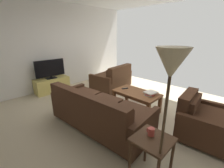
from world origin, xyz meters
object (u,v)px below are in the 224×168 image
flat_tv (50,69)px  armchair_side (202,120)px  sofa_main (97,111)px  tv_stand (52,85)px  loveseat_near (113,79)px  end_table (152,147)px  coffee_table (136,95)px  coffee_mug (151,132)px  floor_lamp (170,79)px  tv_remote (125,88)px  book_stack (150,93)px

flat_tv → armchair_side: (-4.15, -0.89, -0.43)m
sofa_main → tv_stand: (2.60, -0.26, -0.14)m
loveseat_near → end_table: loveseat_near is taller
sofa_main → loveseat_near: 2.32m
coffee_table → armchair_side: bearing=179.7°
flat_tv → coffee_mug: bearing=173.1°
flat_tv → armchair_side: size_ratio=0.91×
floor_lamp → tv_remote: (1.76, -1.54, -0.94)m
flat_tv → book_stack: flat_tv is taller
floor_lamp → book_stack: bearing=-56.7°
flat_tv → armchair_side: flat_tv is taller
tv_remote → book_stack: bearing=-171.6°
sofa_main → tv_remote: (0.26, -1.15, 0.12)m
coffee_table → tv_stand: coffee_table is taller
coffee_table → armchair_side: (-1.45, 0.01, -0.06)m
book_stack → coffee_table: bearing=15.2°
coffee_mug → flat_tv: bearing=-6.9°
floor_lamp → book_stack: floor_lamp is taller
armchair_side → flat_tv: bearing=12.1°
loveseat_near → coffee_mug: 3.39m
loveseat_near → tv_stand: bearing=52.7°
end_table → book_stack: size_ratio=1.94×
flat_tv → coffee_mug: size_ratio=9.01×
tv_stand → book_stack: (-3.03, -0.98, 0.28)m
tv_stand → tv_remote: (-2.35, -0.88, 0.25)m
tv_stand → book_stack: book_stack is taller
coffee_table → coffee_mug: coffee_mug is taller
floor_lamp → tv_stand: (4.11, -0.66, -1.19)m
sofa_main → book_stack: size_ratio=6.83×
end_table → sofa_main: bearing=-10.5°
sofa_main → loveseat_near: size_ratio=1.53×
loveseat_near → floor_lamp: size_ratio=0.83×
sofa_main → floor_lamp: 1.88m
coffee_table → floor_lamp: floor_lamp is taller
coffee_table → armchair_side: 1.45m
end_table → coffee_mug: bearing=-38.1°
floor_lamp → coffee_mug: size_ratio=16.67×
flat_tv → book_stack: 3.19m
loveseat_near → coffee_mug: loveseat_near is taller
end_table → floor_lamp: size_ratio=0.36×
armchair_side → coffee_mug: (0.27, 1.36, 0.32)m
coffee_table → flat_tv: size_ratio=1.19×
tv_stand → coffee_mug: size_ratio=10.39×
loveseat_near → armchair_side: (-2.93, 0.71, -0.01)m
end_table → book_stack: end_table is taller
coffee_table → armchair_side: size_ratio=1.08×
sofa_main → tv_remote: size_ratio=13.33×
armchair_side → coffee_mug: 1.42m
flat_tv → coffee_mug: flat_tv is taller
coffee_table → end_table: end_table is taller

